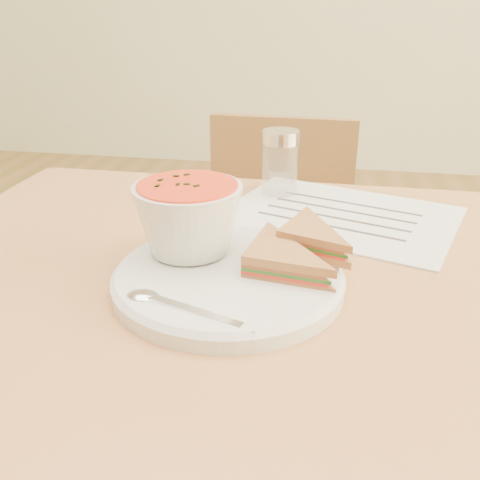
% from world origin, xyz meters
% --- Properties ---
extents(chair_far, '(0.36, 0.36, 0.80)m').
position_xyz_m(chair_far, '(-0.08, 0.53, 0.40)').
color(chair_far, brown).
rests_on(chair_far, floor).
extents(plate, '(0.29, 0.29, 0.02)m').
position_xyz_m(plate, '(-0.06, -0.05, 0.76)').
color(plate, silver).
rests_on(plate, dining_table).
extents(soup_bowl, '(0.15, 0.15, 0.09)m').
position_xyz_m(soup_bowl, '(-0.11, -0.01, 0.81)').
color(soup_bowl, silver).
rests_on(soup_bowl, plate).
extents(sandwich_half_a, '(0.12, 0.12, 0.03)m').
position_xyz_m(sandwich_half_a, '(-0.04, -0.07, 0.78)').
color(sandwich_half_a, '#BC7A42').
rests_on(sandwich_half_a, plate).
extents(sandwich_half_b, '(0.12, 0.12, 0.03)m').
position_xyz_m(sandwich_half_b, '(-0.01, -0.01, 0.79)').
color(sandwich_half_b, '#BC7A42').
rests_on(sandwich_half_b, plate).
extents(spoon, '(0.18, 0.09, 0.01)m').
position_xyz_m(spoon, '(-0.08, -0.14, 0.77)').
color(spoon, silver).
rests_on(spoon, plate).
extents(paper_menu, '(0.39, 0.34, 0.00)m').
position_xyz_m(paper_menu, '(0.07, 0.19, 0.75)').
color(paper_menu, silver).
rests_on(paper_menu, dining_table).
extents(condiment_shaker, '(0.08, 0.08, 0.11)m').
position_xyz_m(condiment_shaker, '(-0.04, 0.28, 0.80)').
color(condiment_shaker, silver).
rests_on(condiment_shaker, dining_table).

